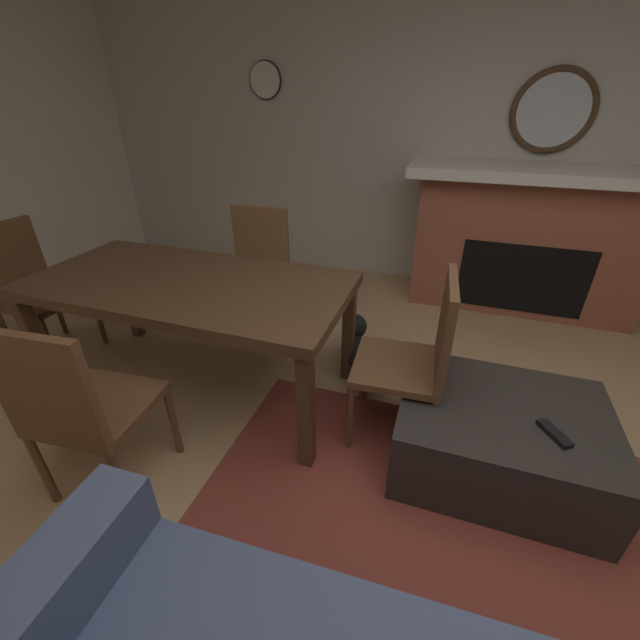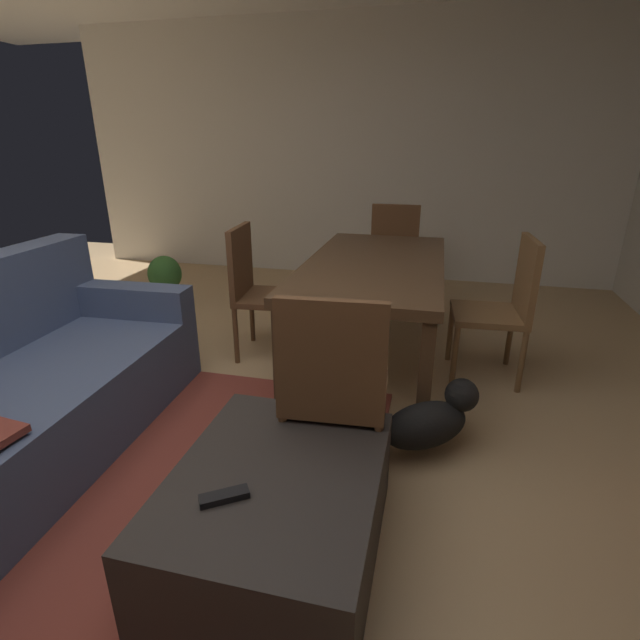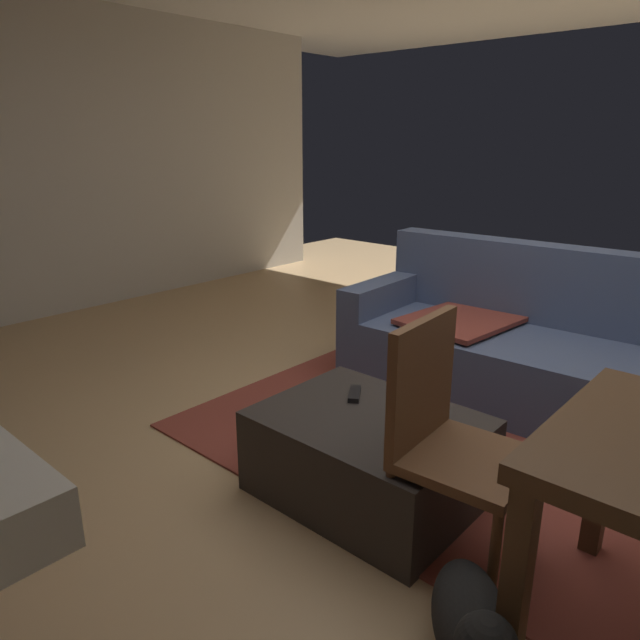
{
  "view_description": "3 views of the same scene",
  "coord_description": "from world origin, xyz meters",
  "px_view_note": "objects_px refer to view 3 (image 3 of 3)",
  "views": [
    {
      "loc": [
        0.25,
        1.09,
        1.65
      ],
      "look_at": [
        0.81,
        -0.54,
        0.67
      ],
      "focal_mm": 22.53,
      "sensor_mm": 36.0,
      "label": 1
    },
    {
      "loc": [
        -1.4,
        -0.99,
        1.48
      ],
      "look_at": [
        0.16,
        -0.61,
        0.87
      ],
      "focal_mm": 26.53,
      "sensor_mm": 36.0,
      "label": 2
    },
    {
      "loc": [
        1.25,
        -2.36,
        1.55
      ],
      "look_at": [
        0.09,
        -1.07,
        1.0
      ],
      "focal_mm": 32.51,
      "sensor_mm": 36.0,
      "label": 3
    }
  ],
  "objects_px": {
    "dining_chair_west": "(446,430)",
    "small_dog": "(472,624)",
    "tv_remote": "(355,394)",
    "ottoman_coffee_table": "(368,456)",
    "couch": "(536,351)"
  },
  "relations": [
    {
      "from": "ottoman_coffee_table",
      "to": "dining_chair_west",
      "type": "relative_size",
      "value": 1.01
    },
    {
      "from": "couch",
      "to": "dining_chair_west",
      "type": "bearing_deg",
      "value": -79.92
    },
    {
      "from": "dining_chair_west",
      "to": "small_dog",
      "type": "distance_m",
      "value": 0.65
    },
    {
      "from": "tv_remote",
      "to": "small_dog",
      "type": "relative_size",
      "value": 0.32
    },
    {
      "from": "dining_chair_west",
      "to": "small_dog",
      "type": "xyz_separation_m",
      "value": [
        0.36,
        -0.42,
        -0.34
      ]
    },
    {
      "from": "couch",
      "to": "tv_remote",
      "type": "height_order",
      "value": "couch"
    },
    {
      "from": "couch",
      "to": "tv_remote",
      "type": "bearing_deg",
      "value": -103.64
    },
    {
      "from": "couch",
      "to": "small_dog",
      "type": "distance_m",
      "value": 2.11
    },
    {
      "from": "couch",
      "to": "tv_remote",
      "type": "xyz_separation_m",
      "value": [
        -0.33,
        -1.35,
        0.08
      ]
    },
    {
      "from": "tv_remote",
      "to": "small_dog",
      "type": "distance_m",
      "value": 1.19
    },
    {
      "from": "couch",
      "to": "ottoman_coffee_table",
      "type": "xyz_separation_m",
      "value": [
        -0.15,
        -1.47,
        -0.12
      ]
    },
    {
      "from": "tv_remote",
      "to": "dining_chair_west",
      "type": "relative_size",
      "value": 0.17
    },
    {
      "from": "ottoman_coffee_table",
      "to": "small_dog",
      "type": "xyz_separation_m",
      "value": [
        0.79,
        -0.53,
        -0.01
      ]
    },
    {
      "from": "ottoman_coffee_table",
      "to": "dining_chair_west",
      "type": "xyz_separation_m",
      "value": [
        0.43,
        -0.11,
        0.33
      ]
    },
    {
      "from": "dining_chair_west",
      "to": "small_dog",
      "type": "height_order",
      "value": "dining_chair_west"
    }
  ]
}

